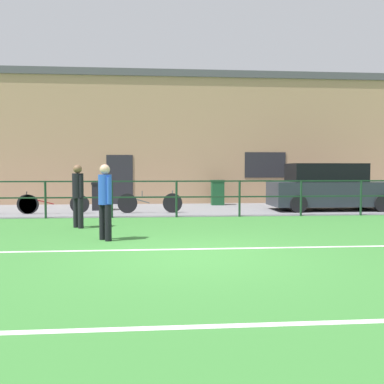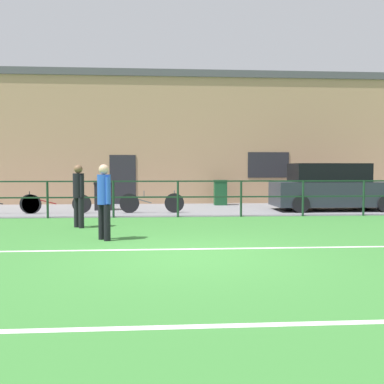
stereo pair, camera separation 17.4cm
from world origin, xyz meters
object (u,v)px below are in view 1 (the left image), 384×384
at_px(player_striker, 105,197).
at_px(parked_car_red, 330,188).
at_px(trash_bin_0, 218,192).
at_px(trash_bin_1, 102,196).
at_px(player_goalkeeper, 78,192).
at_px(bicycle_parked_1, 54,204).
at_px(bicycle_parked_2, 150,203).
at_px(bicycle_parked_3, 0,204).

bearing_deg(player_striker, parked_car_red, -87.57).
height_order(trash_bin_0, trash_bin_1, trash_bin_0).
distance_m(player_goalkeeper, trash_bin_0, 7.89).
xyz_separation_m(bicycle_parked_1, trash_bin_0, (5.93, 3.00, 0.19)).
height_order(player_goalkeeper, bicycle_parked_2, player_goalkeeper).
xyz_separation_m(bicycle_parked_2, trash_bin_1, (-1.76, 1.20, 0.16)).
xyz_separation_m(parked_car_red, bicycle_parked_1, (-9.66, -0.47, -0.46)).
bearing_deg(bicycle_parked_1, bicycle_parked_2, -0.00).
bearing_deg(bicycle_parked_1, player_striker, -67.19).
bearing_deg(player_goalkeeper, bicycle_parked_1, -17.15).
bearing_deg(player_goalkeeper, parked_car_red, -103.79).
distance_m(player_striker, trash_bin_1, 6.72).
height_order(player_goalkeeper, parked_car_red, parked_car_red).
height_order(player_striker, bicycle_parked_3, player_striker).
bearing_deg(bicycle_parked_3, trash_bin_1, 20.82).
bearing_deg(bicycle_parked_2, bicycle_parked_1, 180.00).
bearing_deg(bicycle_parked_3, bicycle_parked_2, 0.00).
bearing_deg(trash_bin_0, bicycle_parked_3, -158.66).
bearing_deg(trash_bin_0, player_goalkeeper, -125.25).
relative_size(player_striker, trash_bin_0, 1.55).
xyz_separation_m(player_goalkeeper, bicycle_parked_2, (1.79, 3.44, -0.55)).
bearing_deg(player_striker, bicycle_parked_2, -45.55).
bearing_deg(player_striker, trash_bin_1, -28.86).
bearing_deg(bicycle_parked_2, player_striker, -99.17).
xyz_separation_m(player_striker, bicycle_parked_1, (-2.29, 5.45, -0.56)).
height_order(player_striker, trash_bin_0, player_striker).
distance_m(bicycle_parked_1, trash_bin_0, 6.64).
bearing_deg(player_striker, bicycle_parked_1, -13.58).
bearing_deg(bicycle_parked_1, trash_bin_0, 26.83).
xyz_separation_m(bicycle_parked_2, trash_bin_0, (2.75, 3.00, 0.18)).
xyz_separation_m(player_goalkeeper, bicycle_parked_3, (-3.13, 3.44, -0.56)).
bearing_deg(player_goalkeeper, trash_bin_0, -74.30).
bearing_deg(bicycle_parked_1, bicycle_parked_3, -180.00).
distance_m(player_goalkeeper, trash_bin_1, 4.65).
xyz_separation_m(bicycle_parked_3, trash_bin_1, (3.16, 1.20, 0.17)).
height_order(bicycle_parked_3, trash_bin_1, trash_bin_1).
bearing_deg(parked_car_red, bicycle_parked_1, -177.21).
relative_size(player_goalkeeper, bicycle_parked_2, 0.74).
bearing_deg(trash_bin_1, bicycle_parked_3, -159.18).
relative_size(parked_car_red, bicycle_parked_1, 1.93).
bearing_deg(player_goalkeeper, trash_bin_1, -39.46).
relative_size(player_striker, bicycle_parked_1, 0.70).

